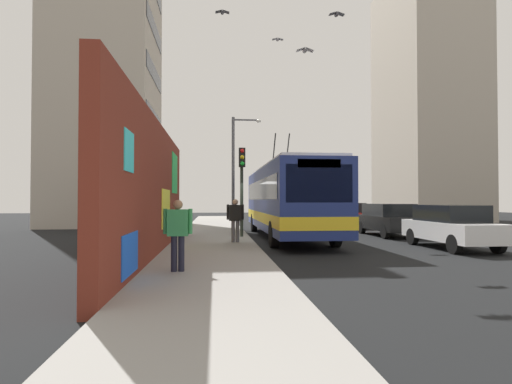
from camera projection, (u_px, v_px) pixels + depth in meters
The scene contains 14 objects.
ground_plane at pixel (251, 242), 17.08m from camera, with size 80.00×80.00×0.00m, color black.
sidewalk_slab at pixel (213, 240), 16.92m from camera, with size 48.00×3.20×0.15m, color gray.
graffiti_wall at pixel (156, 190), 12.39m from camera, with size 13.14×0.32×4.12m.
building_far_left at pixel (107, 75), 28.50m from camera, with size 8.01×6.65×21.30m.
building_far_right at pixel (427, 100), 35.39m from camera, with size 9.08×6.56×21.22m.
city_bus at pixel (287, 198), 18.78m from camera, with size 11.94×2.61×5.09m.
parked_car_white at pixel (451, 226), 14.61m from camera, with size 4.24×1.73×1.58m.
parked_car_black at pixel (389, 219), 19.82m from camera, with size 4.46×1.90×1.58m.
parked_car_red at pixel (347, 214), 26.02m from camera, with size 4.42×1.78×1.58m.
pedestrian_at_curb at pixel (235, 217), 15.45m from camera, with size 0.22×0.67×1.65m.
pedestrian_near_wall at pixel (178, 230), 9.10m from camera, with size 0.22×0.66×1.61m.
traffic_light at pixel (242, 176), 17.72m from camera, with size 0.49×0.28×3.93m.
street_lamp at pixel (236, 164), 24.17m from camera, with size 0.44×1.77×6.60m.
flying_pigeons at pixel (275, 20), 15.26m from camera, with size 7.67×4.65×3.33m.
Camera 1 is at (-17.06, 1.52, 1.76)m, focal length 28.26 mm.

